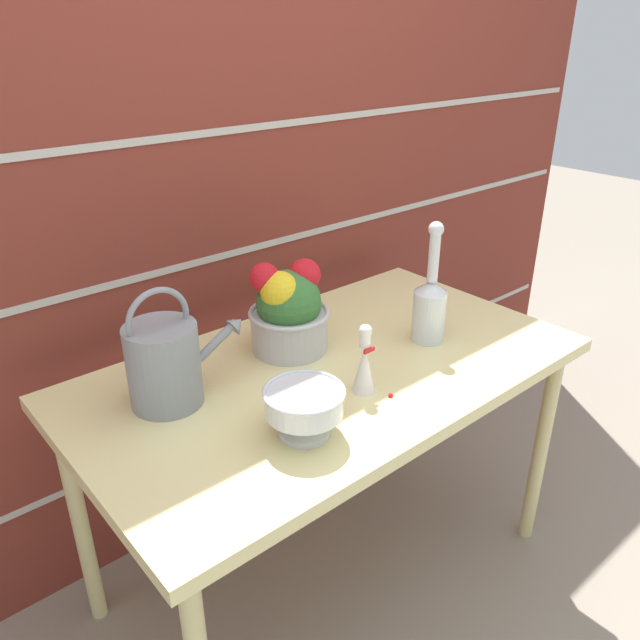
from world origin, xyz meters
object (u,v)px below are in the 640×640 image
Objects in this scene: watering_can at (165,362)px; glass_decanter at (430,304)px; crystal_pedestal_bowl at (304,404)px; figurine_vase at (364,365)px; flower_planter at (288,310)px.

watering_can is 0.73m from glass_decanter.
glass_decanter reaches higher than crystal_pedestal_bowl.
glass_decanter is (0.71, -0.19, 0.00)m from watering_can.
glass_decanter reaches higher than figurine_vase.
watering_can is at bearing 145.32° from figurine_vase.
watering_can is at bearing 165.12° from glass_decanter.
glass_decanter is (0.55, 0.12, 0.03)m from crystal_pedestal_bowl.
crystal_pedestal_bowl is 0.23m from figurine_vase.
watering_can reaches higher than crystal_pedestal_bowl.
flower_planter reaches higher than figurine_vase.
figurine_vase is at bearing -166.71° from glass_decanter.
crystal_pedestal_bowl is at bearing -62.13° from watering_can.
flower_planter is 0.29m from figurine_vase.
figurine_vase is at bearing -88.85° from flower_planter.
crystal_pedestal_bowl is at bearing -169.13° from figurine_vase.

